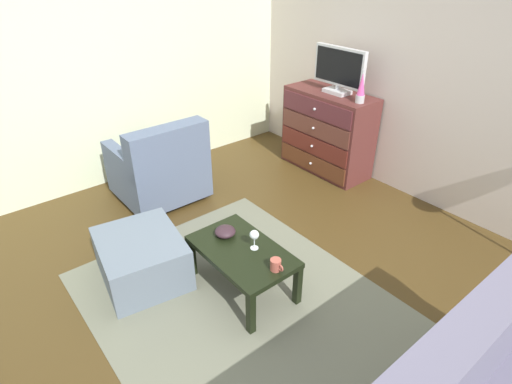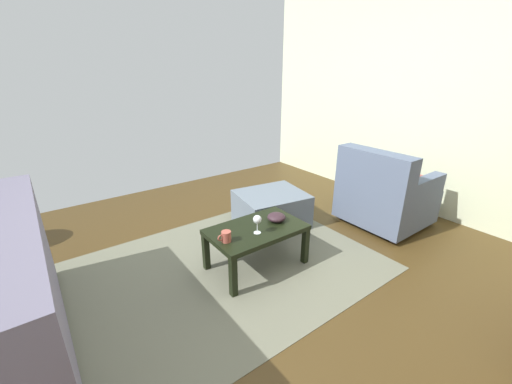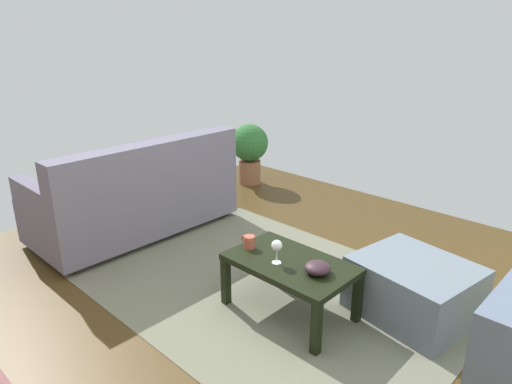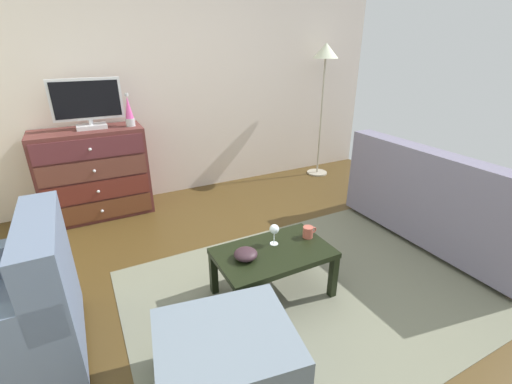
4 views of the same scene
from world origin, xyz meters
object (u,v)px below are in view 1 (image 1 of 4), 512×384
object	(u,v)px
coffee_table	(242,255)
tv	(339,70)
mug	(276,265)
armchair	(160,168)
bowl_decorative	(225,232)
dresser	(327,132)
wine_glass	(255,235)
ottoman	(142,258)
lava_lamp	(361,88)

from	to	relation	value
coffee_table	tv	bearing A→B (deg)	114.80
mug	armchair	world-z (taller)	armchair
tv	bowl_decorative	distance (m)	2.27
tv	mug	bearing A→B (deg)	-57.54
dresser	tv	distance (m)	0.72
wine_glass	mug	bearing A→B (deg)	-7.81
tv	wine_glass	world-z (taller)	tv
bowl_decorative	mug	bearing A→B (deg)	4.22
coffee_table	armchair	xyz separation A→B (m)	(-1.59, 0.17, 0.03)
tv	bowl_decorative	bearing A→B (deg)	-70.37
coffee_table	ottoman	bearing A→B (deg)	-137.91
coffee_table	ottoman	xyz separation A→B (m)	(-0.59, -0.53, -0.14)
mug	ottoman	world-z (taller)	mug
dresser	mug	xyz separation A→B (m)	(1.32, -1.95, -0.05)
tv	wine_glass	bearing A→B (deg)	-63.14
tv	bowl_decorative	size ratio (longest dim) A/B	4.06
tv	coffee_table	world-z (taller)	tv
ottoman	dresser	bearing A→B (deg)	99.02
mug	tv	bearing A→B (deg)	122.46
lava_lamp	ottoman	world-z (taller)	lava_lamp
dresser	bowl_decorative	bearing A→B (deg)	-68.63
bowl_decorative	armchair	size ratio (longest dim) A/B	0.18
tv	wine_glass	size ratio (longest dim) A/B	4.13
coffee_table	armchair	distance (m)	1.60
bowl_decorative	tv	bearing A→B (deg)	109.63
dresser	lava_lamp	xyz separation A→B (m)	(0.42, -0.04, 0.61)
lava_lamp	armchair	size ratio (longest dim) A/B	0.38
coffee_table	lava_lamp	bearing A→B (deg)	106.31
armchair	ottoman	size ratio (longest dim) A/B	1.24
mug	ottoman	bearing A→B (deg)	-147.72
ottoman	bowl_decorative	bearing A→B (deg)	54.97
tv	wine_glass	xyz separation A→B (m)	(0.98, -1.94, -0.69)
mug	armchair	bearing A→B (deg)	176.28
tv	bowl_decorative	xyz separation A→B (m)	(0.72, -2.02, -0.77)
wine_glass	mug	distance (m)	0.29
mug	ottoman	distance (m)	1.11
lava_lamp	bowl_decorative	bearing A→B (deg)	-79.62
lava_lamp	wine_glass	world-z (taller)	lava_lamp
dresser	ottoman	size ratio (longest dim) A/B	1.49
wine_glass	bowl_decorative	world-z (taller)	wine_glass
armchair	bowl_decorative	bearing A→B (deg)	-6.80
dresser	wine_glass	world-z (taller)	dresser
dresser	ottoman	xyz separation A→B (m)	(0.40, -2.53, -0.28)
bowl_decorative	ottoman	world-z (taller)	bowl_decorative
dresser	coffee_table	world-z (taller)	dresser
dresser	armchair	distance (m)	1.93
dresser	armchair	bearing A→B (deg)	-108.16
armchair	dresser	bearing A→B (deg)	71.84
wine_glass	ottoman	xyz separation A→B (m)	(-0.64, -0.62, -0.30)
bowl_decorative	lava_lamp	bearing A→B (deg)	100.38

